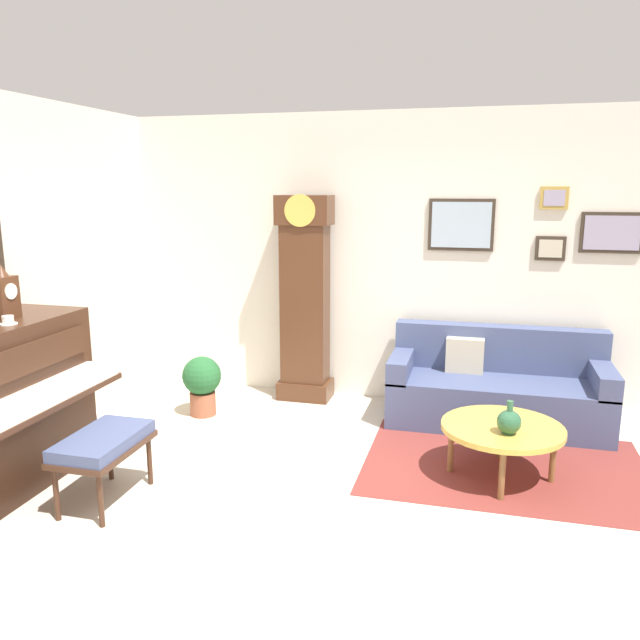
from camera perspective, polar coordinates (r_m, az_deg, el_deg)
ground_plane at (r=4.36m, az=0.00°, el=-17.41°), size 6.40×6.00×0.10m
wall_back at (r=6.19m, az=5.80°, el=5.57°), size 5.30×0.13×2.80m
area_rug at (r=5.11m, az=16.43°, el=-12.64°), size 2.10×1.50×0.01m
piano_bench at (r=4.50m, az=-19.17°, el=-10.71°), size 0.42×0.70×0.48m
grandfather_clock at (r=6.15m, az=-1.38°, el=1.45°), size 0.52×0.34×2.03m
couch at (r=5.90m, az=15.79°, el=-6.02°), size 1.90×0.80×0.84m
coffee_table at (r=4.79m, az=16.30°, el=-9.54°), size 0.88×0.88×0.40m
mantel_clock at (r=4.84m, az=-26.87°, el=2.05°), size 0.13×0.18×0.38m
teacup at (r=4.67m, az=-26.56°, el=-0.08°), size 0.12×0.12×0.06m
green_jug at (r=4.62m, az=16.85°, el=-8.88°), size 0.17×0.17×0.24m
potted_plant at (r=5.94m, az=-10.71°, el=-5.54°), size 0.36×0.36×0.56m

